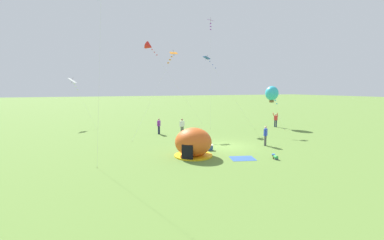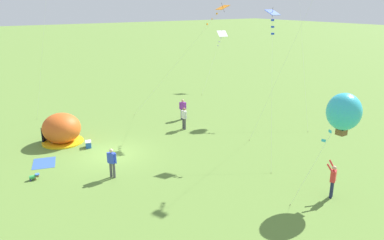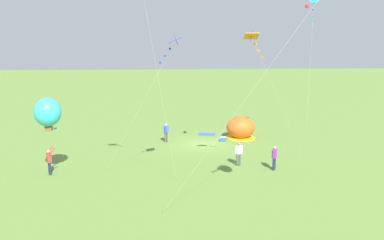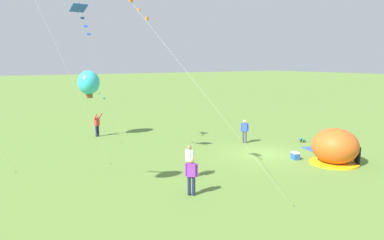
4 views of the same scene
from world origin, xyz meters
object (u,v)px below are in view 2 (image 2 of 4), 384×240
Objects in this scene: toddler_crawling at (34,177)px; person_watching_sky at (183,108)px; person_near_tent at (112,161)px; kite_cyan at (344,112)px; kite_blue at (273,18)px; person_center_field at (184,117)px; kite_orange at (219,12)px; person_arms_raised at (333,179)px; kite_white at (222,35)px; popup_tent at (61,129)px; cooler_box at (88,144)px.

toddler_crawling is 13.77m from person_watching_sky.
toddler_crawling is at bearing -119.34° from person_near_tent.
kite_blue reaches higher than kite_cyan.
person_center_field is 0.19× the size of kite_blue.
kite_orange is at bearing 114.02° from person_near_tent.
toddler_crawling is 0.10× the size of kite_cyan.
kite_cyan reaches higher than person_watching_sky.
person_center_field is (2.22, -1.27, 0.00)m from person_watching_sky.
toddler_crawling is at bearing -130.32° from person_arms_raised.
popup_tent is at bearing -67.17° from kite_white.
person_near_tent and person_watching_sky have the same top height.
kite_white is at bearing 128.67° from person_near_tent.
cooler_box is 15.60m from person_arms_raised.
person_watching_sky is 14.61m from kite_white.
person_watching_sky is 0.18× the size of kite_orange.
toddler_crawling is 0.09× the size of kite_white.
person_near_tent is 9.18m from person_center_field.
person_watching_sky is at bearing 150.17° from person_center_field.
person_watching_sky is at bearing 177.32° from person_arms_raised.
person_near_tent reaches higher than toddler_crawling.
kite_cyan reaches higher than person_near_tent.
popup_tent is 1.63× the size of person_near_tent.
kite_blue is (4.98, 0.64, -0.28)m from kite_orange.
kite_white is (-10.94, 11.95, 4.85)m from person_center_field.
kite_orange is at bearing 168.78° from person_arms_raised.
kite_orange is (2.26, 11.78, 7.69)m from popup_tent.
person_watching_sky is 0.27× the size of kite_white.
kite_white is (-8.72, 10.67, 4.85)m from person_watching_sky.
popup_tent is at bearing -173.23° from person_near_tent.
popup_tent reaches higher than person_center_field.
cooler_box is at bearing -115.40° from kite_blue.
kite_white is at bearing 132.48° from person_center_field.
person_watching_sky is (-7.08, 9.06, 0.00)m from person_near_tent.
cooler_box is 5.28m from person_near_tent.
person_near_tent is 11.67m from person_arms_raised.
kite_blue reaches higher than person_near_tent.
person_center_field is at bearing -177.53° from person_arms_raised.
person_watching_sky is 0.91× the size of person_arms_raised.
person_near_tent is at bearing -3.91° from cooler_box.
kite_blue is at bearing 7.33° from kite_orange.
person_arms_raised is 15.35m from kite_orange.
person_near_tent is at bearing -65.98° from kite_orange.
cooler_box is 0.07× the size of kite_orange.
toddler_crawling is (5.02, -2.91, -0.82)m from popup_tent.
person_arms_raised reaches higher than person_watching_sky.
kite_orange is at bearing 171.23° from kite_cyan.
person_arms_raised is (15.24, -0.71, 0.03)m from person_watching_sky.
kite_white is (-8.66, 20.58, 4.82)m from popup_tent.
cooler_box is at bearing 32.22° from popup_tent.
person_near_tent is at bearing -134.35° from person_arms_raised.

